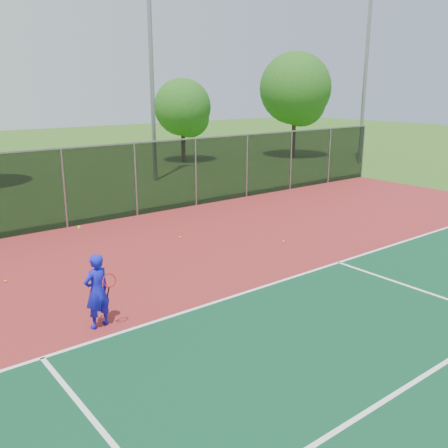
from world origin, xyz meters
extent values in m
plane|color=#2D5819|center=(0.00, 0.00, 0.00)|extent=(120.00, 120.00, 0.00)
cube|color=maroon|center=(0.00, 2.00, 0.01)|extent=(30.00, 20.00, 0.02)
cube|color=white|center=(2.00, 3.00, 0.03)|extent=(22.00, 0.10, 0.00)
cube|color=black|center=(0.00, 12.00, 1.52)|extent=(30.00, 0.04, 3.00)
cube|color=gray|center=(0.00, 12.00, 3.02)|extent=(30.00, 0.06, 0.06)
imported|color=#1616CF|center=(-5.52, 3.58, 0.87)|extent=(0.69, 0.52, 1.70)
cylinder|color=black|center=(-5.37, 3.33, 0.89)|extent=(0.03, 0.15, 0.27)
torus|color=#A51414|center=(-5.37, 3.23, 1.19)|extent=(0.30, 0.13, 0.29)
sphere|color=#C4C817|center=(-5.77, 3.68, 2.34)|extent=(0.07, 0.07, 0.07)
sphere|color=#C4C817|center=(-6.44, 7.60, 0.06)|extent=(0.07, 0.07, 0.07)
sphere|color=#C4C817|center=(2.14, 5.52, 0.06)|extent=(0.07, 0.07, 0.07)
sphere|color=#C4C817|center=(-0.41, 8.12, 0.06)|extent=(0.07, 0.07, 0.07)
cylinder|color=gray|center=(4.80, 18.66, 6.07)|extent=(0.24, 0.24, 12.14)
cylinder|color=gray|center=(19.54, 15.61, 6.07)|extent=(0.24, 0.24, 12.14)
cylinder|color=#341E12|center=(10.13, 23.77, 1.12)|extent=(0.30, 0.30, 2.23)
sphere|color=#1D5316|center=(10.13, 23.77, 3.84)|extent=(3.97, 3.97, 3.97)
sphere|color=#1D5316|center=(10.53, 23.47, 3.10)|extent=(2.73, 2.73, 2.73)
cylinder|color=#341E12|center=(18.04, 20.64, 1.48)|extent=(0.30, 0.30, 2.97)
sphere|color=#1D5316|center=(18.04, 20.64, 5.11)|extent=(5.28, 5.28, 5.28)
sphere|color=#1D5316|center=(18.44, 20.34, 4.12)|extent=(3.63, 3.63, 3.63)
camera|label=1|loc=(-9.58, -6.13, 5.18)|focal=40.00mm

